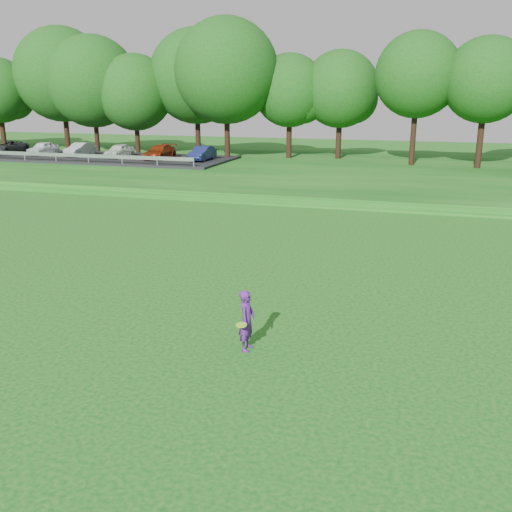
% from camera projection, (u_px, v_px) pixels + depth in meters
% --- Properties ---
extents(ground, '(140.00, 140.00, 0.00)m').
position_uv_depth(ground, '(218.00, 349.00, 14.54)').
color(ground, '#0E4811').
rests_on(ground, ground).
extents(berm, '(130.00, 30.00, 0.60)m').
position_uv_depth(berm, '(369.00, 171.00, 45.69)').
color(berm, '#0E4811').
rests_on(berm, ground).
extents(walking_path, '(130.00, 1.60, 0.04)m').
position_uv_depth(walking_path, '(341.00, 206.00, 32.90)').
color(walking_path, gray).
rests_on(walking_path, ground).
extents(treeline, '(104.00, 7.00, 15.00)m').
position_uv_depth(treeline, '(380.00, 71.00, 47.22)').
color(treeline, '#104813').
rests_on(treeline, berm).
extents(parking_lot, '(24.00, 9.00, 1.38)m').
position_uv_depth(parking_lot, '(95.00, 154.00, 51.34)').
color(parking_lot, black).
rests_on(parking_lot, berm).
extents(woman, '(0.38, 0.93, 1.58)m').
position_uv_depth(woman, '(247.00, 320.00, 14.29)').
color(woman, '#541B7C').
rests_on(woman, ground).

